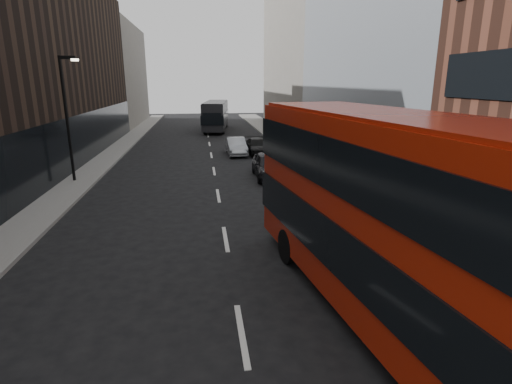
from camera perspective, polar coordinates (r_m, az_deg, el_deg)
name	(u,v)px	position (r m, az deg, el deg)	size (l,w,h in m)	color
sidewalk_right	(304,154)	(32.78, 6.92, 5.38)	(3.00, 80.00, 0.15)	slate
sidewalk_left	(106,159)	(32.52, -20.62, 4.42)	(2.00, 80.00, 0.15)	slate
building_modern_block	(383,17)	(30.11, 17.64, 22.71)	(5.03, 22.00, 20.00)	#999FA3
building_victorian	(298,48)	(51.79, 6.08, 19.75)	(6.50, 24.00, 21.00)	slate
building_left_mid	(67,66)	(37.76, -25.40, 15.95)	(5.00, 24.00, 14.00)	black
building_left_far	(119,76)	(59.17, -19.02, 15.43)	(5.00, 20.00, 13.00)	slate
street_lamp	(67,111)	(25.36, -25.35, 10.43)	(1.06, 0.22, 7.00)	black
red_bus	(403,216)	(9.74, 20.32, -3.21)	(4.66, 12.87, 5.10)	#951A09
grey_bus	(216,115)	(49.34, -5.76, 10.88)	(3.74, 10.86, 3.45)	black
car_a	(269,165)	(24.75, 1.88, 3.84)	(1.84, 4.57, 1.56)	black
car_b	(236,146)	(32.72, -2.87, 6.55)	(1.46, 4.17, 1.38)	#999CA1
car_c	(258,146)	(32.96, 0.28, 6.53)	(1.77, 4.35, 1.26)	black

